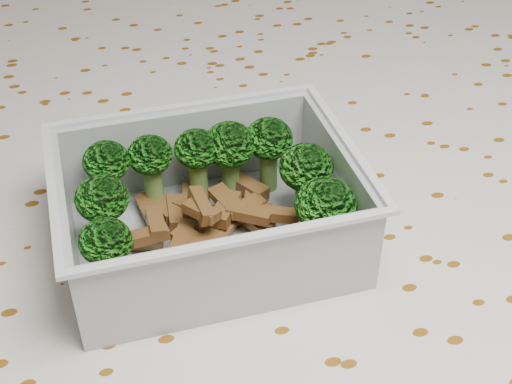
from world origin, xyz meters
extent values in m
cube|color=brown|center=(0.00, 0.00, 0.73)|extent=(1.40, 0.90, 0.04)
cube|color=silver|center=(0.00, 0.00, 0.75)|extent=(1.46, 0.96, 0.01)
cube|color=silver|center=(0.00, 0.48, 0.66)|extent=(1.46, 0.01, 0.18)
cube|color=silver|center=(-0.03, -0.01, 0.76)|extent=(0.18, 0.14, 0.00)
cube|color=silver|center=(-0.03, 0.06, 0.79)|extent=(0.18, 0.00, 0.06)
cube|color=silver|center=(-0.03, -0.07, 0.79)|extent=(0.18, 0.00, 0.06)
cube|color=silver|center=(0.06, -0.01, 0.79)|extent=(0.00, 0.13, 0.06)
cube|color=silver|center=(-0.12, -0.01, 0.79)|extent=(0.00, 0.13, 0.06)
cube|color=silver|center=(-0.03, 0.06, 0.82)|extent=(0.19, 0.01, 0.00)
cube|color=silver|center=(-0.03, -0.08, 0.82)|extent=(0.19, 0.01, 0.00)
cube|color=silver|center=(0.06, -0.01, 0.82)|extent=(0.01, 0.14, 0.00)
cube|color=silver|center=(-0.12, -0.01, 0.82)|extent=(0.01, 0.14, 0.00)
cylinder|color=#608C3F|center=(-0.09, 0.04, 0.78)|extent=(0.01, 0.01, 0.03)
ellipsoid|color=#2C8B1C|center=(-0.09, 0.04, 0.80)|extent=(0.03, 0.03, 0.03)
cylinder|color=#608C3F|center=(-0.06, 0.04, 0.78)|extent=(0.01, 0.01, 0.03)
ellipsoid|color=#2C8B1C|center=(-0.06, 0.04, 0.80)|extent=(0.03, 0.03, 0.03)
cylinder|color=#608C3F|center=(-0.03, 0.04, 0.78)|extent=(0.01, 0.01, 0.03)
ellipsoid|color=#2C8B1C|center=(-0.03, 0.04, 0.80)|extent=(0.03, 0.03, 0.03)
cylinder|color=#608C3F|center=(-0.01, 0.04, 0.77)|extent=(0.01, 0.01, 0.03)
ellipsoid|color=#2C8B1C|center=(-0.01, 0.04, 0.80)|extent=(0.04, 0.04, 0.03)
cylinder|color=#608C3F|center=(0.02, 0.03, 0.78)|extent=(0.01, 0.01, 0.03)
ellipsoid|color=#2C8B1C|center=(0.02, 0.03, 0.80)|extent=(0.03, 0.03, 0.03)
cylinder|color=#608C3F|center=(-0.10, 0.00, 0.78)|extent=(0.01, 0.01, 0.03)
ellipsoid|color=#2C8B1C|center=(-0.10, 0.00, 0.80)|extent=(0.03, 0.03, 0.03)
cylinder|color=#608C3F|center=(0.04, 0.00, 0.77)|extent=(0.01, 0.01, 0.03)
ellipsoid|color=#2C8B1C|center=(0.04, 0.00, 0.80)|extent=(0.04, 0.04, 0.03)
cylinder|color=#608C3F|center=(-0.10, -0.04, 0.78)|extent=(0.01, 0.01, 0.03)
ellipsoid|color=#2C8B1C|center=(-0.10, -0.04, 0.80)|extent=(0.03, 0.03, 0.03)
cylinder|color=#608C3F|center=(0.04, -0.04, 0.77)|extent=(0.01, 0.01, 0.03)
ellipsoid|color=#2C8B1C|center=(0.04, -0.04, 0.80)|extent=(0.04, 0.04, 0.03)
cube|color=brown|center=(0.00, 0.01, 0.77)|extent=(0.03, 0.02, 0.01)
cube|color=brown|center=(-0.04, -0.02, 0.77)|extent=(0.03, 0.03, 0.01)
cube|color=brown|center=(0.00, -0.01, 0.77)|extent=(0.02, 0.03, 0.01)
cube|color=brown|center=(-0.01, 0.01, 0.77)|extent=(0.02, 0.02, 0.01)
cube|color=brown|center=(-0.07, -0.01, 0.78)|extent=(0.02, 0.01, 0.01)
cube|color=brown|center=(-0.04, 0.03, 0.77)|extent=(0.02, 0.04, 0.01)
cube|color=brown|center=(0.00, 0.00, 0.77)|extent=(0.03, 0.02, 0.01)
cube|color=brown|center=(-0.05, 0.02, 0.77)|extent=(0.01, 0.03, 0.01)
cube|color=brown|center=(-0.08, -0.01, 0.77)|extent=(0.03, 0.02, 0.01)
cube|color=brown|center=(-0.03, -0.01, 0.77)|extent=(0.03, 0.03, 0.01)
cube|color=brown|center=(-0.04, -0.01, 0.79)|extent=(0.02, 0.03, 0.01)
cube|color=brown|center=(0.00, 0.02, 0.77)|extent=(0.02, 0.03, 0.01)
cube|color=brown|center=(-0.04, 0.03, 0.77)|extent=(0.03, 0.02, 0.01)
cube|color=brown|center=(-0.03, 0.02, 0.77)|extent=(0.02, 0.03, 0.01)
cube|color=brown|center=(-0.05, 0.02, 0.77)|extent=(0.02, 0.03, 0.01)
cube|color=brown|center=(-0.03, 0.00, 0.79)|extent=(0.01, 0.03, 0.01)
cube|color=brown|center=(-0.02, 0.01, 0.78)|extent=(0.02, 0.03, 0.01)
cube|color=brown|center=(0.00, -0.01, 0.78)|extent=(0.03, 0.03, 0.01)
cube|color=brown|center=(-0.07, 0.02, 0.77)|extent=(0.02, 0.03, 0.01)
cube|color=brown|center=(0.01, 0.03, 0.77)|extent=(0.03, 0.03, 0.01)
cube|color=brown|center=(-0.06, 0.00, 0.78)|extent=(0.01, 0.03, 0.01)
cube|color=brown|center=(-0.04, 0.02, 0.77)|extent=(0.02, 0.02, 0.01)
cube|color=brown|center=(-0.02, 0.00, 0.78)|extent=(0.03, 0.03, 0.01)
cube|color=brown|center=(-0.03, -0.01, 0.77)|extent=(0.02, 0.03, 0.01)
cube|color=brown|center=(0.01, -0.02, 0.78)|extent=(0.03, 0.02, 0.01)
cube|color=brown|center=(-0.05, -0.01, 0.77)|extent=(0.02, 0.03, 0.01)
cylinder|color=#AE4A0D|center=(-0.03, -0.05, 0.77)|extent=(0.14, 0.03, 0.03)
sphere|color=#AE4A0D|center=(0.04, -0.05, 0.77)|extent=(0.03, 0.03, 0.03)
sphere|color=#AE4A0D|center=(-0.10, -0.05, 0.77)|extent=(0.03, 0.03, 0.03)
camera|label=1|loc=(-0.10, -0.35, 1.08)|focal=50.00mm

